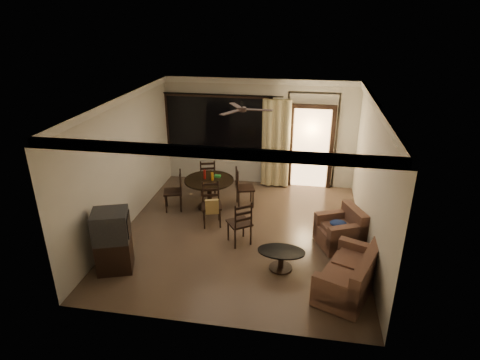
% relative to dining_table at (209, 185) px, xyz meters
% --- Properties ---
extents(ground, '(5.50, 5.50, 0.00)m').
position_rel_dining_table_xyz_m(ground, '(0.95, -1.05, -0.57)').
color(ground, '#7F6651').
rests_on(ground, ground).
extents(room_shell, '(5.50, 6.70, 5.50)m').
position_rel_dining_table_xyz_m(room_shell, '(1.54, 0.72, 1.26)').
color(room_shell, beige).
rests_on(room_shell, ground).
extents(dining_table, '(1.15, 1.15, 0.94)m').
position_rel_dining_table_xyz_m(dining_table, '(0.00, 0.00, 0.00)').
color(dining_table, black).
rests_on(dining_table, ground).
extents(dining_chair_west, '(0.52, 0.52, 0.95)m').
position_rel_dining_table_xyz_m(dining_chair_west, '(-0.80, -0.25, -0.29)').
color(dining_chair_west, black).
rests_on(dining_chair_west, ground).
extents(dining_chair_east, '(0.52, 0.52, 0.95)m').
position_rel_dining_table_xyz_m(dining_chair_east, '(0.80, 0.24, -0.29)').
color(dining_chair_east, black).
rests_on(dining_chair_east, ground).
extents(dining_chair_south, '(0.52, 0.56, 0.95)m').
position_rel_dining_table_xyz_m(dining_chair_south, '(0.25, -0.82, -0.26)').
color(dining_chair_south, black).
rests_on(dining_chair_south, ground).
extents(dining_chair_north, '(0.52, 0.52, 0.95)m').
position_rel_dining_table_xyz_m(dining_chair_north, '(-0.23, 0.75, -0.29)').
color(dining_chair_north, black).
rests_on(dining_chair_north, ground).
extents(tv_cabinet, '(0.75, 0.72, 1.16)m').
position_rel_dining_table_xyz_m(tv_cabinet, '(-1.10, -2.69, 0.01)').
color(tv_cabinet, black).
rests_on(tv_cabinet, ground).
extents(sofa, '(1.22, 1.59, 0.75)m').
position_rel_dining_table_xyz_m(sofa, '(3.05, -2.64, -0.27)').
color(sofa, '#482C21').
rests_on(sofa, ground).
extents(armchair, '(1.02, 1.02, 0.78)m').
position_rel_dining_table_xyz_m(armchair, '(2.98, -1.20, -0.25)').
color(armchair, '#482C21').
rests_on(armchair, ground).
extents(coffee_table, '(0.86, 0.52, 0.38)m').
position_rel_dining_table_xyz_m(coffee_table, '(1.86, -2.19, -0.32)').
color(coffee_table, black).
rests_on(coffee_table, ground).
extents(side_chair, '(0.59, 0.59, 0.96)m').
position_rel_dining_table_xyz_m(side_chair, '(0.97, -1.45, -0.29)').
color(side_chair, black).
rests_on(side_chair, ground).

